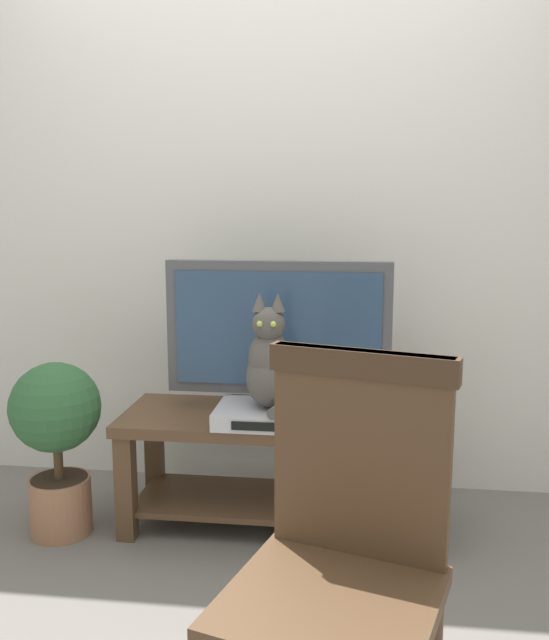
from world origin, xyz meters
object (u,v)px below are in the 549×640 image
Objects in this scene: book_stack at (395,403)px; potted_plant at (57,432)px; tv at (278,334)px; media_box at (270,414)px; cat at (270,364)px; tv_stand at (276,450)px; wooden_chair at (344,548)px.

potted_plant is at bearing -171.97° from book_stack.
potted_plant is at bearing -164.71° from tv.
media_box is 0.92× the size of cat.
cat is 0.64× the size of potted_plant.
cat is at bearing -165.39° from book_stack.
cat is 0.52m from book_stack.
media_box is 0.59× the size of potted_plant.
tv_stand is at bearing 82.96° from media_box.
book_stack reaches higher than tv_stand.
potted_plant is at bearing -175.84° from cat.
cat is (-0.01, -0.17, -0.08)m from tv.
tv reaches higher than potted_plant.
wooden_chair is (0.29, -1.27, -0.21)m from tv.
cat reaches higher than potted_plant.
media_box is 0.42× the size of wooden_chair.
tv is 0.91× the size of wooden_chair.
cat is at bearing -95.54° from tv_stand.
cat is 1.92× the size of book_stack.
tv_stand is at bearing 84.46° from cat.
potted_plant reaches higher than book_stack.
cat is at bearing -93.56° from tv.
cat is 0.88m from potted_plant.
book_stack is (0.46, 0.02, 0.21)m from tv_stand.
tv_stand is 1.25× the size of wooden_chair.
book_stack is (0.47, 0.11, 0.03)m from media_box.
book_stack is (0.46, -0.05, -0.25)m from tv.
tv_stand is 0.47m from tv.
book_stack is at bearing 82.07° from wooden_chair.
tv is at bearing 86.44° from cat.
cat is at bearing -85.54° from media_box.
media_box is at bearing -97.04° from tv_stand.
wooden_chair is at bearing -42.54° from potted_plant.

